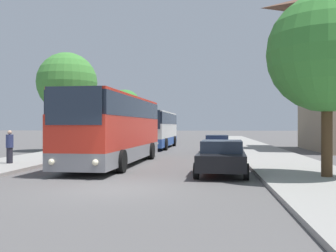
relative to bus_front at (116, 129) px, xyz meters
The scene contains 9 objects.
ground_plane 8.13m from the bus_front, 77.55° to the right, with size 300.00×300.00×0.00m, color #565454.
bus_front is the anchor object (origin of this frame).
bus_middle 15.37m from the bus_front, 89.71° to the left, with size 2.96×11.30×3.24m.
parked_car_right_near 6.60m from the bus_front, 34.73° to the right, with size 2.23×4.49×1.41m.
parked_car_right_far 11.65m from the bus_front, 62.23° to the left, with size 2.11×4.48×1.31m.
pedestrian_waiting_near 5.32m from the bus_front, 165.12° to the right, with size 0.36×0.36×1.64m.
tree_left_near 28.41m from the bus_front, 101.40° to the left, with size 4.26×4.26×6.35m.
tree_left_far 12.53m from the bus_front, 122.18° to the left, with size 4.76×4.76×7.67m.
tree_right_near 10.79m from the bus_front, 28.71° to the right, with size 4.39×4.39×6.76m.
Camera 1 is at (3.12, -12.24, 2.02)m, focal length 42.00 mm.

